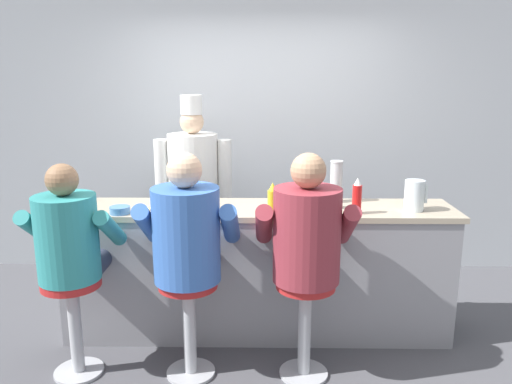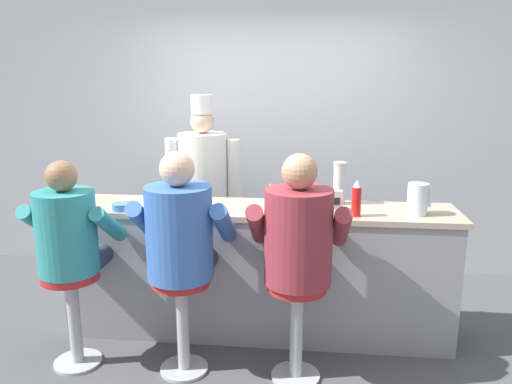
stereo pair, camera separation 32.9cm
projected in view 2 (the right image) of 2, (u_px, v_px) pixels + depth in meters
ground_plane at (254, 349)px, 3.59m from camera, size 20.00×20.00×0.00m
wall_back at (273, 135)px, 4.88m from camera, size 10.00×0.06×2.70m
diner_counter at (258, 270)px, 3.74m from camera, size 2.87×0.55×0.98m
ketchup_bottle_red at (356, 199)px, 3.37m from camera, size 0.06×0.06×0.25m
mustard_bottle_yellow at (270, 200)px, 3.41m from camera, size 0.07×0.07×0.22m
hot_sauce_bottle_orange at (277, 200)px, 3.56m from camera, size 0.04×0.04×0.14m
water_pitcher_clear at (418, 199)px, 3.42m from camera, size 0.16×0.14×0.22m
breakfast_plate at (157, 208)px, 3.56m from camera, size 0.27×0.27×0.05m
cereal_bowl at (122, 207)px, 3.55m from camera, size 0.14×0.14×0.05m
coffee_mug_tan at (319, 207)px, 3.48m from camera, size 0.13×0.09×0.08m
cup_stack_steel at (339, 183)px, 3.70m from camera, size 0.10×0.10×0.31m
napkin_dispenser_chrome at (335, 200)px, 3.54m from camera, size 0.10×0.06×0.14m
diner_seated_teal at (70, 240)px, 3.24m from camera, size 0.58×0.57×1.40m
diner_seated_blue at (181, 239)px, 3.16m from camera, size 0.63×0.63×1.47m
diner_seated_maroon at (298, 243)px, 3.08m from camera, size 0.63×0.63×1.47m
cook_in_whites_near at (204, 184)px, 4.50m from camera, size 0.69×0.44×1.75m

